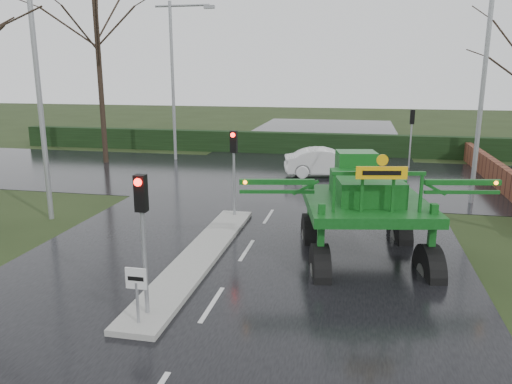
% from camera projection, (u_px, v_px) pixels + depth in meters
% --- Properties ---
extents(ground, '(140.00, 140.00, 0.00)m').
position_uv_depth(ground, '(212.00, 305.00, 12.64)').
color(ground, black).
rests_on(ground, ground).
extents(road_main, '(14.00, 80.00, 0.02)m').
position_uv_depth(road_main, '(277.00, 204.00, 22.15)').
color(road_main, black).
rests_on(road_main, ground).
extents(road_cross, '(80.00, 12.00, 0.02)m').
position_uv_depth(road_cross, '(294.00, 177.00, 27.86)').
color(road_cross, black).
rests_on(road_cross, ground).
extents(median_island, '(1.20, 10.00, 0.16)m').
position_uv_depth(median_island, '(200.00, 256.00, 15.73)').
color(median_island, gray).
rests_on(median_island, ground).
extents(hedge_row, '(44.00, 0.90, 1.50)m').
position_uv_depth(hedge_row, '(309.00, 144.00, 35.29)').
color(hedge_row, black).
rests_on(hedge_row, ground).
extents(brick_wall, '(0.40, 20.00, 1.20)m').
position_uv_depth(brick_wall, '(497.00, 174.00, 25.65)').
color(brick_wall, '#592D1E').
rests_on(brick_wall, ground).
extents(keep_left_sign, '(0.50, 0.07, 1.35)m').
position_uv_depth(keep_left_sign, '(136.00, 286.00, 11.22)').
color(keep_left_sign, gray).
rests_on(keep_left_sign, ground).
extents(traffic_signal_near, '(0.26, 0.33, 3.52)m').
position_uv_depth(traffic_signal_near, '(142.00, 215.00, 11.32)').
color(traffic_signal_near, gray).
rests_on(traffic_signal_near, ground).
extents(traffic_signal_mid, '(0.26, 0.33, 3.52)m').
position_uv_depth(traffic_signal_mid, '(234.00, 155.00, 19.41)').
color(traffic_signal_mid, gray).
rests_on(traffic_signal_mid, ground).
extents(traffic_signal_far, '(0.26, 0.33, 3.52)m').
position_uv_depth(traffic_signal_far, '(412.00, 126.00, 29.78)').
color(traffic_signal_far, gray).
rests_on(traffic_signal_far, ground).
extents(street_light_left_near, '(3.85, 0.30, 10.00)m').
position_uv_depth(street_light_left_near, '(43.00, 65.00, 18.55)').
color(street_light_left_near, gray).
rests_on(street_light_left_near, ground).
extents(street_light_right, '(3.85, 0.30, 10.00)m').
position_uv_depth(street_light_right, '(477.00, 66.00, 21.02)').
color(street_light_right, gray).
rests_on(street_light_right, ground).
extents(street_light_left_far, '(3.85, 0.30, 10.00)m').
position_uv_depth(street_light_left_far, '(177.00, 67.00, 31.86)').
color(street_light_left_far, gray).
rests_on(street_light_left_far, ground).
extents(tree_left_far, '(7.70, 7.70, 13.26)m').
position_uv_depth(tree_left_far, '(98.00, 48.00, 30.54)').
color(tree_left_far, black).
rests_on(tree_left_far, ground).
extents(crop_sprayer, '(7.84, 5.57, 4.45)m').
position_uv_depth(crop_sprayer, '(321.00, 202.00, 14.31)').
color(crop_sprayer, black).
rests_on(crop_sprayer, ground).
extents(white_sedan, '(4.95, 2.54, 1.56)m').
position_uv_depth(white_sedan, '(326.00, 176.00, 28.06)').
color(white_sedan, silver).
rests_on(white_sedan, ground).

